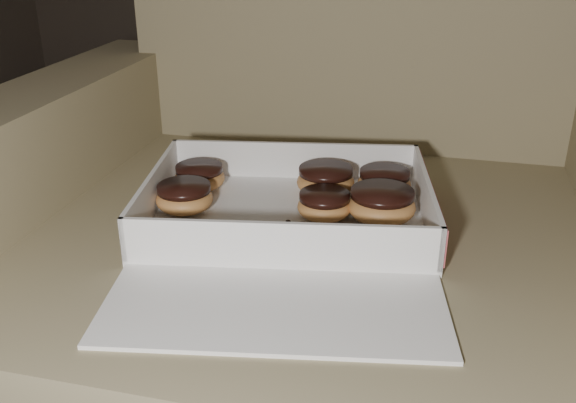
# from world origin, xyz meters

# --- Properties ---
(floor) EXTENTS (4.50, 4.50, 0.00)m
(floor) POSITION_xyz_m (0.00, 0.00, 0.00)
(floor) COLOR black
(floor) RESTS_ON ground
(armchair) EXTENTS (0.97, 0.82, 1.01)m
(armchair) POSITION_xyz_m (0.08, -0.15, 0.32)
(armchair) COLOR #887A56
(armchair) RESTS_ON floor
(bakery_box) EXTENTS (0.44, 0.49, 0.06)m
(bakery_box) POSITION_xyz_m (0.05, -0.26, 0.46)
(bakery_box) COLOR white
(bakery_box) RESTS_ON armchair
(donut_a) EXTENTS (0.08, 0.08, 0.04)m
(donut_a) POSITION_xyz_m (-0.10, -0.24, 0.48)
(donut_a) COLOR #C88A45
(donut_a) RESTS_ON bakery_box
(donut_b) EXTENTS (0.07, 0.07, 0.04)m
(donut_b) POSITION_xyz_m (0.09, -0.22, 0.48)
(donut_b) COLOR #C88A45
(donut_b) RESTS_ON bakery_box
(donut_c) EXTENTS (0.08, 0.08, 0.04)m
(donut_c) POSITION_xyz_m (0.16, -0.12, 0.48)
(donut_c) COLOR #C88A45
(donut_c) RESTS_ON bakery_box
(donut_d) EXTENTS (0.07, 0.07, 0.04)m
(donut_d) POSITION_xyz_m (-0.10, -0.16, 0.48)
(donut_d) COLOR #C88A45
(donut_d) RESTS_ON bakery_box
(donut_e) EXTENTS (0.08, 0.08, 0.04)m
(donut_e) POSITION_xyz_m (0.08, -0.14, 0.48)
(donut_e) COLOR #C88A45
(donut_e) RESTS_ON bakery_box
(donut_f) EXTENTS (0.09, 0.09, 0.04)m
(donut_f) POSITION_xyz_m (0.17, -0.21, 0.48)
(donut_f) COLOR #C88A45
(donut_f) RESTS_ON bakery_box
(crumb_a) EXTENTS (0.01, 0.01, 0.00)m
(crumb_a) POSITION_xyz_m (0.14, -0.27, 0.46)
(crumb_a) COLOR black
(crumb_a) RESTS_ON bakery_box
(crumb_b) EXTENTS (0.01, 0.01, 0.00)m
(crumb_b) POSITION_xyz_m (0.22, -0.30, 0.46)
(crumb_b) COLOR black
(crumb_b) RESTS_ON bakery_box
(crumb_c) EXTENTS (0.01, 0.01, 0.00)m
(crumb_c) POSITION_xyz_m (0.05, -0.24, 0.46)
(crumb_c) COLOR black
(crumb_c) RESTS_ON bakery_box
(crumb_d) EXTENTS (0.01, 0.01, 0.00)m
(crumb_d) POSITION_xyz_m (0.16, -0.24, 0.46)
(crumb_d) COLOR black
(crumb_d) RESTS_ON bakery_box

